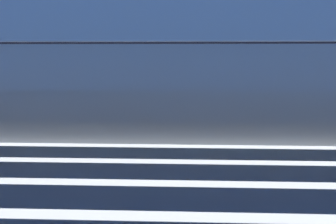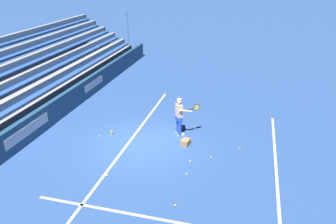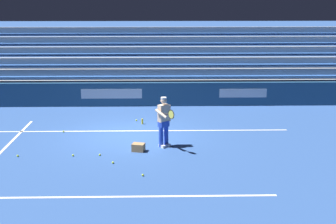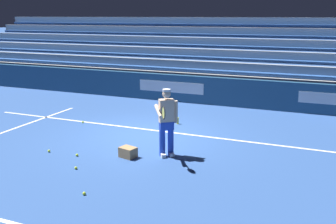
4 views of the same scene
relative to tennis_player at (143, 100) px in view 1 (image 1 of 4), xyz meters
name	(u,v)px [view 1 (image 1 of 4)]	position (x,y,z in m)	size (l,w,h in m)	color
ground_plane	(180,135)	(1.26, -1.42, -0.89)	(160.00, 160.00, 0.00)	#2D5193
court_baseline_white	(180,138)	(1.26, -1.92, -0.89)	(12.00, 0.10, 0.01)	white
court_sideline_white	(286,115)	(5.37, 2.58, -0.89)	(0.10, 12.00, 0.01)	white
court_service_line_white	(182,110)	(1.26, 4.08, -0.89)	(8.22, 0.10, 0.01)	white
back_wall_sponsor_board	(175,157)	(1.26, -6.09, -0.34)	(27.82, 0.25, 1.10)	navy
bleacher_stand	(169,196)	(1.26, -8.72, -0.10)	(26.43, 4.00, 3.85)	#9EA3A8
tennis_player	(143,100)	(0.00, 0.00, 0.00)	(0.62, 1.05, 1.71)	blue
ball_box_cardboard	(169,120)	(0.85, 0.46, -0.76)	(0.40, 0.30, 0.26)	#A87F51
tennis_ball_midcourt	(172,149)	(1.08, -3.37, -0.86)	(0.07, 0.07, 0.07)	#CCE533
tennis_ball_far_right	(204,121)	(2.08, 0.90, -0.86)	(0.07, 0.07, 0.07)	#CCE533
tennis_ball_near_player	(166,113)	(0.64, 2.68, -0.86)	(0.07, 0.07, 0.07)	#CCE533
tennis_ball_by_box	(190,118)	(1.59, 1.64, -0.86)	(0.07, 0.07, 0.07)	#CCE533
tennis_ball_far_left	(267,137)	(3.76, -1.79, -0.86)	(0.07, 0.07, 0.07)	#CCE533
tennis_ball_on_baseline	(278,121)	(4.69, 0.94, -0.86)	(0.07, 0.07, 0.07)	#CCE533
tennis_ball_stray_back	(228,121)	(2.93, 0.93, -0.86)	(0.07, 0.07, 0.07)	#CCE533
water_bottle	(162,142)	(0.83, -2.89, -0.78)	(0.07, 0.07, 0.22)	yellow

